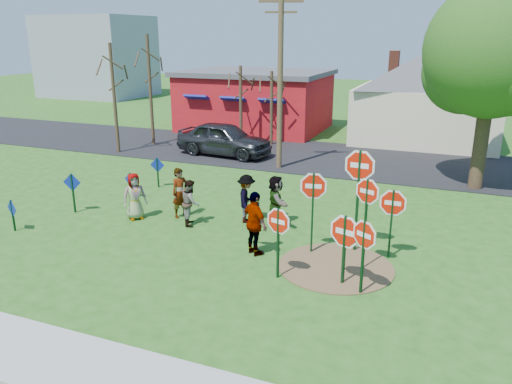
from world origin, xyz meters
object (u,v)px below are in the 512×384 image
person_b (180,193)px  utility_pole (280,78)px  stop_sign_b (359,175)px  person_a (135,196)px  stop_sign_a (278,228)px  leafy_tree (496,57)px  stop_sign_d (392,208)px  suv (224,139)px  stop_sign_c (367,203)px

person_b → utility_pole: utility_pole is taller
person_b → utility_pole: size_ratio=0.22×
stop_sign_b → person_a: stop_sign_b is taller
person_b → stop_sign_a: bearing=-93.7°
person_b → leafy_tree: bearing=-22.9°
stop_sign_a → utility_pole: utility_pole is taller
stop_sign_d → suv: stop_sign_d is taller
utility_pole → leafy_tree: 8.94m
person_b → utility_pole: bearing=22.4°
stop_sign_d → suv: (-9.86, 9.81, -0.62)m
stop_sign_a → stop_sign_b: 3.07m
person_b → suv: size_ratio=0.35×
person_a → stop_sign_b: bearing=-49.1°
stop_sign_b → person_b: bearing=-179.5°
stop_sign_a → suv: bearing=135.6°
stop_sign_d → person_b: 7.35m
stop_sign_b → person_b: stop_sign_b is taller
stop_sign_a → stop_sign_d: stop_sign_d is taller
utility_pole → leafy_tree: leafy_tree is taller
stop_sign_a → person_b: stop_sign_a is taller
stop_sign_a → leafy_tree: 12.46m
stop_sign_d → utility_pole: size_ratio=0.27×
suv → utility_pole: bearing=-105.0°
suv → person_a: bearing=-166.8°
stop_sign_a → stop_sign_c: 2.45m
person_a → person_b: (1.38, 0.75, 0.06)m
stop_sign_a → person_b: size_ratio=1.16×
stop_sign_a → person_b: bearing=161.3°
stop_sign_c → person_b: stop_sign_c is taller
stop_sign_a → stop_sign_d: 3.48m
stop_sign_a → stop_sign_d: bearing=57.2°
suv → stop_sign_a: bearing=-142.9°
utility_pole → leafy_tree: (8.88, -0.13, 1.06)m
person_a → leafy_tree: (11.23, 8.32, 4.50)m
person_a → person_b: 1.57m
suv → utility_pole: size_ratio=0.63×
person_b → leafy_tree: leafy_tree is taller
stop_sign_d → stop_sign_b: bearing=172.9°
person_a → utility_pole: utility_pole is taller
person_b → stop_sign_d: bearing=-66.3°
stop_sign_d → person_b: (-7.28, 0.75, -0.64)m
stop_sign_a → suv: (-7.30, 12.16, -0.51)m
person_a → leafy_tree: bearing=-13.6°
stop_sign_c → stop_sign_a: bearing=-124.5°
suv → stop_sign_c: bearing=-133.2°
stop_sign_a → utility_pole: 11.77m
utility_pole → stop_sign_d: bearing=-53.2°
stop_sign_b → suv: size_ratio=0.63×
utility_pole → leafy_tree: size_ratio=0.98×
stop_sign_c → suv: size_ratio=0.53×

